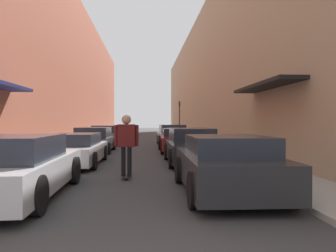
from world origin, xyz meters
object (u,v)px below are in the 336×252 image
(parked_car_left_4, at_px, (115,134))
(parked_car_right_3, at_px, (172,135))
(parked_car_left_1, at_px, (76,149))
(parked_car_left_5, at_px, (118,132))
(skateboarder, at_px, (126,139))
(parked_car_left_3, at_px, (106,136))
(parked_car_right_0, at_px, (226,165))
(parked_car_left_2, at_px, (94,140))
(traffic_light, at_px, (179,115))
(parked_car_left_0, at_px, (17,167))
(parked_car_right_2, at_px, (178,140))
(parked_car_right_1, at_px, (191,147))

(parked_car_left_4, bearing_deg, parked_car_right_3, -50.67)
(parked_car_left_1, distance_m, parked_car_left_5, 20.65)
(parked_car_left_1, xyz_separation_m, skateboarder, (2.05, -3.09, 0.54))
(parked_car_left_3, relative_size, parked_car_right_0, 1.04)
(parked_car_left_3, xyz_separation_m, skateboarder, (2.22, -13.89, 0.46))
(parked_car_left_3, height_order, parked_car_left_5, parked_car_left_3)
(parked_car_left_2, xyz_separation_m, parked_car_left_3, (-0.05, 5.60, 0.02))
(parked_car_left_5, relative_size, parked_car_right_0, 0.96)
(parked_car_left_4, relative_size, traffic_light, 1.19)
(parked_car_left_0, xyz_separation_m, parked_car_right_2, (4.49, 10.29, -0.02))
(parked_car_right_1, distance_m, skateboarder, 3.90)
(parked_car_left_4, xyz_separation_m, parked_car_right_3, (4.47, -5.46, 0.10))
(parked_car_left_2, distance_m, skateboarder, 8.58)
(parked_car_left_1, bearing_deg, parked_car_left_3, 90.94)
(parked_car_left_4, bearing_deg, parked_car_right_1, -74.64)
(parked_car_left_1, bearing_deg, skateboarder, -56.52)
(parked_car_left_1, height_order, skateboarder, skateboarder)
(parked_car_right_3, bearing_deg, parked_car_right_0, -90.21)
(parked_car_left_0, distance_m, traffic_light, 24.17)
(parked_car_left_5, distance_m, skateboarder, 23.85)
(parked_car_left_3, height_order, traffic_light, traffic_light)
(parked_car_right_2, bearing_deg, skateboarder, -105.96)
(parked_car_right_0, distance_m, traffic_light, 23.37)
(parked_car_left_3, relative_size, parked_car_left_4, 1.09)
(parked_car_left_5, height_order, traffic_light, traffic_light)
(parked_car_left_0, distance_m, parked_car_right_2, 11.23)
(parked_car_left_0, bearing_deg, parked_car_left_4, 89.68)
(parked_car_left_4, xyz_separation_m, parked_car_right_0, (4.42, -21.05, 0.07))
(skateboarder, bearing_deg, traffic_light, 79.94)
(parked_car_left_2, relative_size, parked_car_right_2, 1.07)
(parked_car_left_2, bearing_deg, parked_car_left_0, -90.06)
(parked_car_right_0, height_order, skateboarder, skateboarder)
(parked_car_left_5, relative_size, parked_car_right_2, 0.95)
(parked_car_left_5, height_order, parked_car_right_2, parked_car_right_2)
(parked_car_left_3, distance_m, skateboarder, 14.07)
(parked_car_left_1, distance_m, parked_car_left_3, 10.80)
(parked_car_left_3, bearing_deg, traffic_light, 50.58)
(parked_car_right_0, relative_size, parked_car_right_1, 0.98)
(traffic_light, bearing_deg, skateboarder, -100.06)
(parked_car_left_4, relative_size, skateboarder, 2.24)
(parked_car_left_2, height_order, parked_car_right_2, parked_car_left_2)
(parked_car_left_3, relative_size, parked_car_left_5, 1.09)
(parked_car_left_2, height_order, parked_car_left_3, parked_car_left_3)
(parked_car_left_4, relative_size, parked_car_right_1, 0.94)
(parked_car_left_5, xyz_separation_m, parked_car_right_2, (4.47, -15.67, 0.01))
(parked_car_right_3, bearing_deg, parked_car_left_2, -131.41)
(parked_car_left_0, relative_size, skateboarder, 2.63)
(parked_car_left_2, height_order, parked_car_left_4, parked_car_left_2)
(parked_car_right_1, xyz_separation_m, traffic_light, (1.47, 18.04, 1.58))
(parked_car_left_4, height_order, parked_car_right_3, parked_car_right_3)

